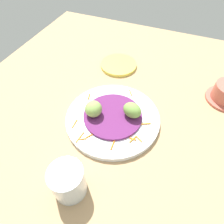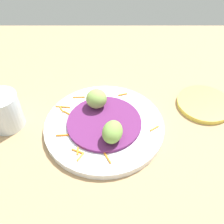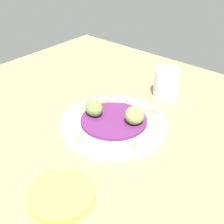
{
  "view_description": "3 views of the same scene",
  "coord_description": "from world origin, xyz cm",
  "px_view_note": "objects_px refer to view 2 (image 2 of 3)",
  "views": [
    {
      "loc": [
        -40.67,
        -10.92,
        49.32
      ],
      "look_at": [
        -6.72,
        2.93,
        6.46
      ],
      "focal_mm": 32.04,
      "sensor_mm": 36.0,
      "label": 1
    },
    {
      "loc": [
        -4.15,
        -38.23,
        48.08
      ],
      "look_at": [
        -4.08,
        4.81,
        5.58
      ],
      "focal_mm": 41.9,
      "sensor_mm": 36.0,
      "label": 2
    },
    {
      "loc": [
        46.98,
        47.57,
        49.26
      ],
      "look_at": [
        -7.51,
        1.07,
        4.97
      ],
      "focal_mm": 51.45,
      "sensor_mm": 36.0,
      "label": 3
    }
  ],
  "objects_px": {
    "main_plate": "(104,126)",
    "water_glass": "(4,111)",
    "side_plate_small": "(204,104)",
    "guac_scoop_center": "(112,132)",
    "guac_scoop_left": "(96,99)"
  },
  "relations": [
    {
      "from": "main_plate",
      "to": "water_glass",
      "type": "bearing_deg",
      "value": 176.72
    },
    {
      "from": "side_plate_small",
      "to": "main_plate",
      "type": "bearing_deg",
      "value": -162.79
    },
    {
      "from": "side_plate_small",
      "to": "water_glass",
      "type": "height_order",
      "value": "water_glass"
    },
    {
      "from": "side_plate_small",
      "to": "water_glass",
      "type": "relative_size",
      "value": 1.58
    },
    {
      "from": "main_plate",
      "to": "guac_scoop_center",
      "type": "relative_size",
      "value": 5.06
    },
    {
      "from": "guac_scoop_center",
      "to": "water_glass",
      "type": "xyz_separation_m",
      "value": [
        -0.25,
        0.06,
        -0.0
      ]
    },
    {
      "from": "guac_scoop_left",
      "to": "water_glass",
      "type": "relative_size",
      "value": 0.57
    },
    {
      "from": "main_plate",
      "to": "side_plate_small",
      "type": "height_order",
      "value": "main_plate"
    },
    {
      "from": "main_plate",
      "to": "guac_scoop_center",
      "type": "bearing_deg",
      "value": -69.85
    },
    {
      "from": "guac_scoop_center",
      "to": "side_plate_small",
      "type": "relative_size",
      "value": 0.4
    },
    {
      "from": "main_plate",
      "to": "water_glass",
      "type": "relative_size",
      "value": 3.18
    },
    {
      "from": "water_glass",
      "to": "guac_scoop_center",
      "type": "bearing_deg",
      "value": -14.68
    },
    {
      "from": "guac_scoop_center",
      "to": "side_plate_small",
      "type": "xyz_separation_m",
      "value": [
        0.24,
        0.13,
        -0.04
      ]
    },
    {
      "from": "main_plate",
      "to": "guac_scoop_center",
      "type": "height_order",
      "value": "guac_scoop_center"
    },
    {
      "from": "guac_scoop_left",
      "to": "side_plate_small",
      "type": "height_order",
      "value": "guac_scoop_left"
    }
  ]
}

